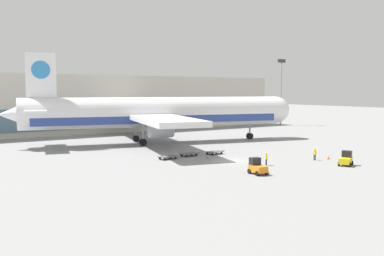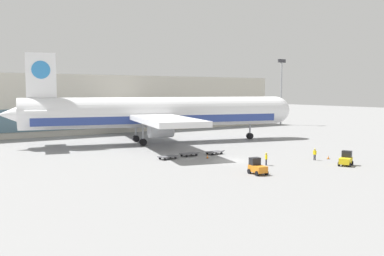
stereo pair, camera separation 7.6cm
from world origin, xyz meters
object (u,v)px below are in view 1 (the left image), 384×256
(baggage_tug_foreground, at_px, (257,167))
(ground_crew_near, at_px, (315,153))
(baggage_tug_mid, at_px, (346,159))
(baggage_dolly_second, at_px, (189,154))
(light_mast, at_px, (281,86))
(ground_crew_far, at_px, (266,158))
(traffic_cone_near, at_px, (328,157))
(baggage_dolly_lead, at_px, (168,157))
(airplane_main, at_px, (156,113))
(baggage_dolly_third, at_px, (214,152))
(traffic_cone_far, at_px, (208,156))

(baggage_tug_foreground, height_order, ground_crew_near, baggage_tug_foreground)
(baggage_tug_mid, height_order, baggage_dolly_second, baggage_tug_mid)
(light_mast, distance_m, ground_crew_far, 72.75)
(baggage_tug_foreground, bearing_deg, baggage_dolly_second, 3.17)
(ground_crew_near, xyz_separation_m, traffic_cone_near, (2.55, -0.44, -0.76))
(baggage_dolly_lead, relative_size, traffic_cone_near, 6.90)
(airplane_main, distance_m, ground_crew_far, 31.03)
(baggage_tug_foreground, height_order, traffic_cone_near, baggage_tug_foreground)
(ground_crew_far, bearing_deg, baggage_dolly_lead, 61.31)
(baggage_tug_mid, xyz_separation_m, baggage_dolly_second, (-13.34, 19.02, -0.49))
(baggage_dolly_second, relative_size, traffic_cone_near, 6.90)
(baggage_dolly_second, height_order, traffic_cone_near, traffic_cone_near)
(airplane_main, relative_size, baggage_dolly_lead, 15.17)
(baggage_tug_mid, xyz_separation_m, traffic_cone_near, (2.57, 5.01, -0.61))
(baggage_tug_foreground, bearing_deg, baggage_tug_mid, -92.43)
(baggage_tug_mid, bearing_deg, light_mast, 26.71)
(airplane_main, height_order, baggage_dolly_lead, airplane_main)
(airplane_main, bearing_deg, baggage_dolly_lead, -99.76)
(baggage_tug_mid, distance_m, traffic_cone_near, 5.67)
(baggage_dolly_lead, bearing_deg, light_mast, 25.56)
(light_mast, bearing_deg, baggage_dolly_third, -144.68)
(baggage_tug_foreground, bearing_deg, light_mast, -40.90)
(light_mast, relative_size, airplane_main, 0.34)
(ground_crew_far, height_order, traffic_cone_far, ground_crew_far)
(airplane_main, bearing_deg, ground_crew_far, -75.12)
(baggage_dolly_second, bearing_deg, baggage_dolly_third, -14.18)
(light_mast, relative_size, baggage_dolly_third, 5.21)
(airplane_main, relative_size, baggage_dolly_third, 15.17)
(light_mast, relative_size, baggage_tug_mid, 6.99)
(baggage_dolly_lead, relative_size, baggage_dolly_third, 1.00)
(airplane_main, relative_size, ground_crew_near, 32.83)
(baggage_tug_mid, bearing_deg, baggage_dolly_lead, 108.85)
(baggage_dolly_lead, relative_size, traffic_cone_far, 6.31)
(baggage_tug_foreground, bearing_deg, baggage_dolly_lead, 18.28)
(light_mast, xyz_separation_m, baggage_dolly_second, (-56.82, -36.44, -11.17))
(baggage_tug_mid, relative_size, traffic_cone_far, 4.70)
(baggage_dolly_second, xyz_separation_m, baggage_dolly_third, (4.47, -0.66, 0.00))
(airplane_main, relative_size, baggage_tug_mid, 20.35)
(baggage_tug_foreground, relative_size, baggage_dolly_second, 0.69)
(light_mast, height_order, airplane_main, light_mast)
(baggage_dolly_second, bearing_deg, traffic_cone_near, -47.12)
(baggage_dolly_second, distance_m, ground_crew_near, 19.06)
(light_mast, bearing_deg, baggage_tug_foreground, -137.35)
(baggage_tug_foreground, height_order, ground_crew_far, baggage_tug_foreground)
(baggage_dolly_second, height_order, ground_crew_far, ground_crew_far)
(baggage_tug_foreground, bearing_deg, traffic_cone_near, -74.21)
(baggage_tug_mid, xyz_separation_m, traffic_cone_far, (-12.21, 15.63, -0.59))
(baggage_dolly_second, bearing_deg, traffic_cone_far, -77.21)
(baggage_dolly_second, bearing_deg, ground_crew_near, -51.20)
(traffic_cone_near, xyz_separation_m, traffic_cone_far, (-14.78, 10.62, 0.03))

